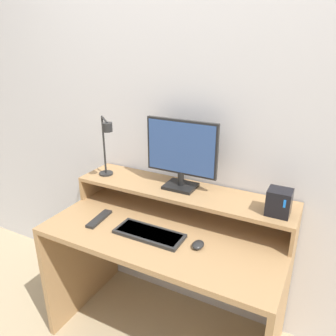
{
  "coord_description": "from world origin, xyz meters",
  "views": [
    {
      "loc": [
        0.72,
        -1.02,
        1.72
      ],
      "look_at": [
        -0.01,
        0.37,
        1.1
      ],
      "focal_mm": 35.0,
      "sensor_mm": 36.0,
      "label": 1
    }
  ],
  "objects_px": {
    "monitor": "(181,152)",
    "keyboard": "(149,234)",
    "router_dock": "(279,202)",
    "mouse": "(198,245)",
    "desk_lamp": "(106,144)",
    "remote_control": "(99,219)"
  },
  "relations": [
    {
      "from": "keyboard",
      "to": "desk_lamp",
      "type": "bearing_deg",
      "value": 152.5
    },
    {
      "from": "desk_lamp",
      "to": "mouse",
      "type": "distance_m",
      "value": 0.8
    },
    {
      "from": "monitor",
      "to": "remote_control",
      "type": "relative_size",
      "value": 2.09
    },
    {
      "from": "monitor",
      "to": "router_dock",
      "type": "bearing_deg",
      "value": -6.29
    },
    {
      "from": "router_dock",
      "to": "remote_control",
      "type": "height_order",
      "value": "router_dock"
    },
    {
      "from": "desk_lamp",
      "to": "mouse",
      "type": "relative_size",
      "value": 4.85
    },
    {
      "from": "monitor",
      "to": "router_dock",
      "type": "distance_m",
      "value": 0.58
    },
    {
      "from": "remote_control",
      "to": "mouse",
      "type": "bearing_deg",
      "value": 1.55
    },
    {
      "from": "mouse",
      "to": "keyboard",
      "type": "bearing_deg",
      "value": -175.88
    },
    {
      "from": "keyboard",
      "to": "mouse",
      "type": "bearing_deg",
      "value": 4.12
    },
    {
      "from": "monitor",
      "to": "keyboard",
      "type": "distance_m",
      "value": 0.48
    },
    {
      "from": "desk_lamp",
      "to": "remote_control",
      "type": "height_order",
      "value": "desk_lamp"
    },
    {
      "from": "keyboard",
      "to": "remote_control",
      "type": "bearing_deg",
      "value": 179.46
    },
    {
      "from": "desk_lamp",
      "to": "mouse",
      "type": "bearing_deg",
      "value": -16.06
    },
    {
      "from": "router_dock",
      "to": "mouse",
      "type": "bearing_deg",
      "value": -144.05
    },
    {
      "from": "router_dock",
      "to": "keyboard",
      "type": "relative_size",
      "value": 0.35
    },
    {
      "from": "router_dock",
      "to": "remote_control",
      "type": "xyz_separation_m",
      "value": [
        -0.92,
        -0.25,
        -0.21
      ]
    },
    {
      "from": "router_dock",
      "to": "mouse",
      "type": "xyz_separation_m",
      "value": [
        -0.32,
        -0.23,
        -0.21
      ]
    },
    {
      "from": "monitor",
      "to": "desk_lamp",
      "type": "distance_m",
      "value": 0.46
    },
    {
      "from": "router_dock",
      "to": "mouse",
      "type": "relative_size",
      "value": 1.67
    },
    {
      "from": "desk_lamp",
      "to": "mouse",
      "type": "xyz_separation_m",
      "value": [
        0.68,
        -0.2,
        -0.37
      ]
    },
    {
      "from": "desk_lamp",
      "to": "remote_control",
      "type": "relative_size",
      "value": 1.87
    }
  ]
}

